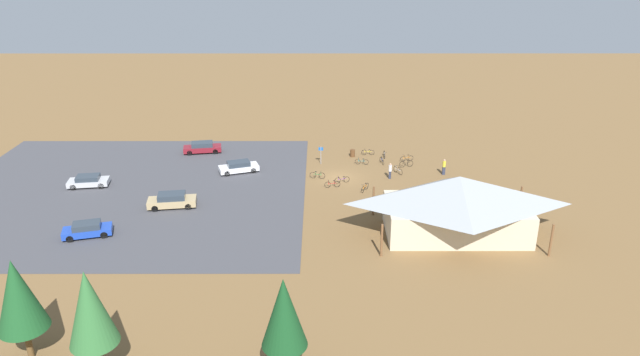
% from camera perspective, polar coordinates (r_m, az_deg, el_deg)
% --- Properties ---
extents(ground, '(160.00, 160.00, 0.00)m').
position_cam_1_polar(ground, '(66.07, 1.82, 0.01)').
color(ground, brown).
rests_on(ground, ground).
extents(parking_lot_asphalt, '(37.95, 33.72, 0.05)m').
position_cam_1_polar(parking_lot_asphalt, '(65.84, -18.24, -1.20)').
color(parking_lot_asphalt, '#424247').
rests_on(parking_lot_asphalt, ground).
extents(bike_pavilion, '(14.53, 8.42, 5.63)m').
position_cam_1_polar(bike_pavilion, '(53.68, 13.24, -2.36)').
color(bike_pavilion, beige).
rests_on(bike_pavilion, ground).
extents(trash_bin, '(0.60, 0.60, 0.90)m').
position_cam_1_polar(trash_bin, '(72.65, 3.18, 2.44)').
color(trash_bin, brown).
rests_on(trash_bin, ground).
extents(lot_sign, '(0.56, 0.08, 2.20)m').
position_cam_1_polar(lot_sign, '(69.75, 0.08, 2.47)').
color(lot_sign, '#99999E').
rests_on(lot_sign, ground).
extents(pine_mideast, '(3.07, 3.07, 7.12)m').
position_cam_1_polar(pine_mideast, '(40.85, -27.34, -10.09)').
color(pine_mideast, brown).
rests_on(pine_mideast, ground).
extents(pine_far_east, '(2.80, 2.80, 6.74)m').
position_cam_1_polar(pine_far_east, '(35.43, -3.54, -12.96)').
color(pine_far_east, brown).
rests_on(pine_far_east, ground).
extents(pine_east, '(2.91, 2.91, 7.45)m').
position_cam_1_polar(pine_east, '(37.23, -21.52, -11.68)').
color(pine_east, brown).
rests_on(pine_east, ground).
extents(bicycle_orange_yard_center, '(0.87, 1.58, 0.85)m').
position_cam_1_polar(bicycle_orange_yard_center, '(62.63, 4.40, -0.94)').
color(bicycle_orange_yard_center, black).
rests_on(bicycle_orange_yard_center, ground).
extents(bicycle_silver_front_row, '(0.48, 1.75, 0.79)m').
position_cam_1_polar(bicycle_silver_front_row, '(72.80, 6.29, 2.29)').
color(bicycle_silver_front_row, black).
rests_on(bicycle_silver_front_row, ground).
extents(bicycle_purple_yard_front, '(1.67, 0.64, 0.77)m').
position_cam_1_polar(bicycle_purple_yard_front, '(64.62, 2.16, -0.17)').
color(bicycle_purple_yard_front, black).
rests_on(bicycle_purple_yard_front, ground).
extents(bicycle_yellow_lone_west, '(1.62, 0.48, 0.76)m').
position_cam_1_polar(bicycle_yellow_lone_west, '(73.39, 4.68, 2.51)').
color(bicycle_yellow_lone_west, black).
rests_on(bicycle_yellow_lone_west, ground).
extents(bicycle_blue_near_porch, '(0.48, 1.61, 0.83)m').
position_cam_1_polar(bicycle_blue_near_porch, '(70.65, 6.04, 1.69)').
color(bicycle_blue_near_porch, black).
rests_on(bicycle_blue_near_porch, ground).
extents(bicycle_green_back_row, '(1.72, 0.50, 0.86)m').
position_cam_1_polar(bicycle_green_back_row, '(65.77, -0.26, 0.27)').
color(bicycle_green_back_row, black).
rests_on(bicycle_green_back_row, ground).
extents(bicycle_teal_yard_left, '(1.63, 0.48, 0.82)m').
position_cam_1_polar(bicycle_teal_yard_left, '(70.12, 4.09, 1.59)').
color(bicycle_teal_yard_left, black).
rests_on(bicycle_teal_yard_left, ground).
extents(bicycle_black_by_bin, '(1.70, 0.57, 0.87)m').
position_cam_1_polar(bicycle_black_by_bin, '(69.90, 8.39, 1.38)').
color(bicycle_black_by_bin, black).
rests_on(bicycle_black_by_bin, ground).
extents(bicycle_white_mid_cluster, '(0.86, 1.47, 0.86)m').
position_cam_1_polar(bicycle_white_mid_cluster, '(67.77, 7.60, 0.74)').
color(bicycle_white_mid_cluster, black).
rests_on(bicycle_white_mid_cluster, ground).
extents(bicycle_red_trailside, '(1.72, 0.48, 0.85)m').
position_cam_1_polar(bicycle_red_trailside, '(63.39, 1.21, -0.61)').
color(bicycle_red_trailside, black).
rests_on(bicycle_red_trailside, ground).
extents(bicycle_orange_edge_south, '(1.65, 0.63, 0.82)m').
position_cam_1_polar(bicycle_orange_edge_south, '(71.76, 8.44, 1.90)').
color(bicycle_orange_edge_south, black).
rests_on(bicycle_orange_edge_south, ground).
extents(car_white_mid_lot, '(4.82, 3.15, 1.30)m').
position_cam_1_polar(car_white_mid_lot, '(67.97, -7.92, 1.08)').
color(car_white_mid_lot, white).
rests_on(car_white_mid_lot, parking_lot_asphalt).
extents(car_tan_back_corner, '(4.96, 2.52, 1.47)m').
position_cam_1_polar(car_tan_back_corner, '(60.29, -14.21, -2.12)').
color(car_tan_back_corner, tan).
rests_on(car_tan_back_corner, parking_lot_asphalt).
extents(car_silver_inner_stall, '(4.44, 2.47, 1.25)m').
position_cam_1_polar(car_silver_inner_stall, '(68.20, -21.62, -0.27)').
color(car_silver_inner_stall, '#BCBCC1').
rests_on(car_silver_inner_stall, parking_lot_asphalt).
extents(car_blue_far_end, '(4.54, 2.82, 1.33)m').
position_cam_1_polar(car_blue_far_end, '(56.80, -21.72, -4.68)').
color(car_blue_far_end, '#1E42B2').
rests_on(car_blue_far_end, parking_lot_asphalt).
extents(car_maroon_by_curb, '(4.88, 2.49, 1.38)m').
position_cam_1_polar(car_maroon_by_curb, '(75.18, -11.38, 2.94)').
color(car_maroon_by_curb, maroon).
rests_on(car_maroon_by_curb, parking_lot_asphalt).
extents(visitor_at_bikes, '(0.36, 0.36, 1.81)m').
position_cam_1_polar(visitor_at_bikes, '(66.03, 6.84, 0.73)').
color(visitor_at_bikes, '#2D3347').
rests_on(visitor_at_bikes, ground).
extents(visitor_by_pavilion, '(0.36, 0.36, 1.85)m').
position_cam_1_polar(visitor_by_pavilion, '(68.13, 11.98, 1.09)').
color(visitor_by_pavilion, '#2D3347').
rests_on(visitor_by_pavilion, ground).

